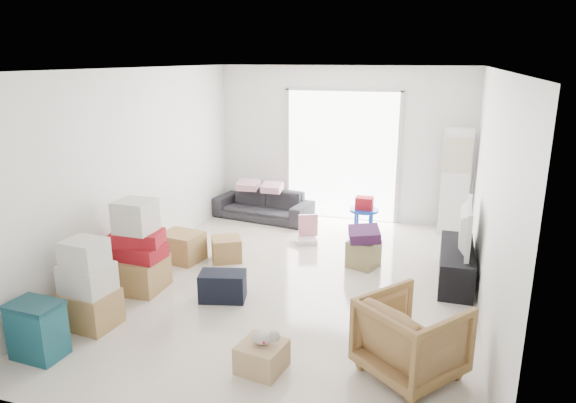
% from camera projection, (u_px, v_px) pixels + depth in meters
% --- Properties ---
extents(room_shell, '(4.98, 6.48, 3.18)m').
position_uv_depth(room_shell, '(294.00, 182.00, 6.30)').
color(room_shell, beige).
rests_on(room_shell, ground).
extents(sliding_door, '(2.10, 0.04, 2.33)m').
position_uv_depth(sliding_door, '(342.00, 150.00, 9.07)').
color(sliding_door, white).
rests_on(sliding_door, room_shell).
extents(ac_tower, '(0.45, 0.30, 1.75)m').
position_uv_depth(ac_tower, '(455.00, 182.00, 8.32)').
color(ac_tower, white).
rests_on(ac_tower, room_shell).
extents(tv_console, '(0.41, 1.37, 0.46)m').
position_uv_depth(tv_console, '(456.00, 265.00, 6.67)').
color(tv_console, black).
rests_on(tv_console, room_shell).
extents(television, '(0.63, 1.06, 0.14)m').
position_uv_depth(television, '(458.00, 243.00, 6.59)').
color(television, black).
rests_on(television, tv_console).
extents(sofa, '(1.82, 0.78, 0.69)m').
position_uv_depth(sofa, '(263.00, 200.00, 9.24)').
color(sofa, '#27272C').
rests_on(sofa, room_shell).
extents(pillow_left, '(0.40, 0.33, 0.12)m').
position_uv_depth(pillow_left, '(248.00, 177.00, 9.23)').
color(pillow_left, '#CB94A6').
rests_on(pillow_left, sofa).
extents(pillow_right, '(0.32, 0.26, 0.11)m').
position_uv_depth(pillow_right, '(272.00, 180.00, 9.06)').
color(pillow_right, '#CB94A6').
rests_on(pillow_right, sofa).
extents(armchair, '(1.08, 1.08, 0.82)m').
position_uv_depth(armchair, '(412.00, 334.00, 4.65)').
color(armchair, '#A17247').
rests_on(armchair, room_shell).
extents(storage_bins, '(0.52, 0.38, 0.57)m').
position_uv_depth(storage_bins, '(37.00, 330.00, 4.96)').
color(storage_bins, '#124855').
rests_on(storage_bins, room_shell).
extents(box_stack_a, '(0.58, 0.50, 0.99)m').
position_uv_depth(box_stack_a, '(89.00, 288.00, 5.49)').
color(box_stack_a, '#A97C4C').
rests_on(box_stack_a, room_shell).
extents(box_stack_b, '(0.67, 0.58, 1.16)m').
position_uv_depth(box_stack_b, '(138.00, 252.00, 6.36)').
color(box_stack_b, '#A97C4C').
rests_on(box_stack_b, room_shell).
extents(box_stack_c, '(0.63, 0.55, 0.41)m').
position_uv_depth(box_stack_c, '(182.00, 247.00, 7.37)').
color(box_stack_c, '#A97C4C').
rests_on(box_stack_c, room_shell).
extents(loose_box, '(0.55, 0.55, 0.33)m').
position_uv_depth(loose_box, '(227.00, 249.00, 7.39)').
color(loose_box, '#A97C4C').
rests_on(loose_box, room_shell).
extents(duffel_bag, '(0.60, 0.44, 0.35)m').
position_uv_depth(duffel_bag, '(223.00, 286.00, 6.17)').
color(duffel_bag, black).
rests_on(duffel_bag, room_shell).
extents(ottoman, '(0.48, 0.48, 0.38)m').
position_uv_depth(ottoman, '(363.00, 254.00, 7.15)').
color(ottoman, '#9A8F5A').
rests_on(ottoman, room_shell).
extents(blanket, '(0.50, 0.50, 0.14)m').
position_uv_depth(blanket, '(364.00, 236.00, 7.08)').
color(blanket, '#451C48').
rests_on(blanket, ottoman).
extents(kids_table, '(0.48, 0.48, 0.62)m').
position_uv_depth(kids_table, '(364.00, 208.00, 8.47)').
color(kids_table, '#0B33A8').
rests_on(kids_table, room_shell).
extents(toy_walker, '(0.41, 0.39, 0.44)m').
position_uv_depth(toy_walker, '(307.00, 235.00, 8.11)').
color(toy_walker, silver).
rests_on(toy_walker, room_shell).
extents(wood_crate, '(0.47, 0.47, 0.27)m').
position_uv_depth(wood_crate, '(262.00, 357.00, 4.79)').
color(wood_crate, tan).
rests_on(wood_crate, room_shell).
extents(plush_bunny, '(0.27, 0.15, 0.13)m').
position_uv_depth(plush_bunny, '(265.00, 338.00, 4.73)').
color(plush_bunny, '#B2ADA8').
rests_on(plush_bunny, wood_crate).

